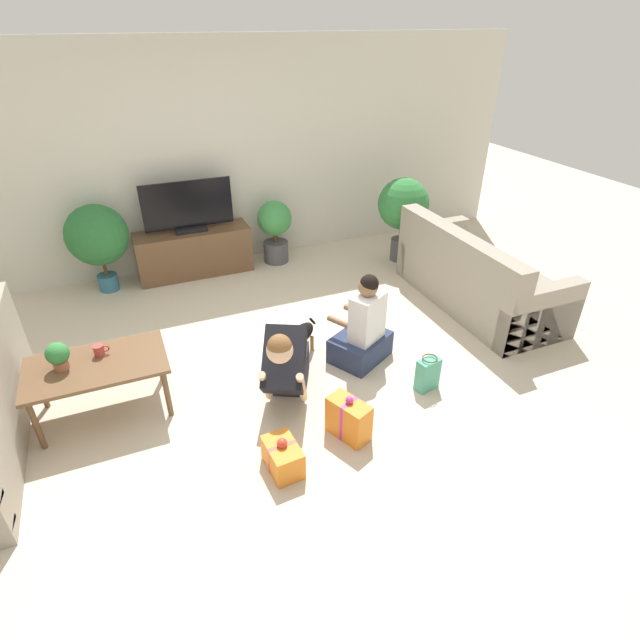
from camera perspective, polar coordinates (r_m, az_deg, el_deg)
name	(u,v)px	position (r m, az deg, el deg)	size (l,w,h in m)	color
ground_plane	(278,373)	(4.53, -4.77, -6.10)	(16.00, 16.00, 0.00)	beige
wall_back	(202,160)	(6.33, -13.36, 17.41)	(8.40, 0.06, 2.60)	beige
sofa_right	(475,278)	(5.70, 17.33, 4.58)	(0.89, 1.97, 0.87)	gray
coffee_table	(97,369)	(4.23, -24.14, -5.14)	(1.05, 0.61, 0.47)	brown
tv_console	(194,252)	(6.34, -14.17, 7.52)	(1.36, 0.42, 0.56)	brown
tv	(188,209)	(6.15, -14.83, 12.11)	(1.04, 0.20, 0.60)	black
potted_plant_back_right	(275,227)	(6.43, -5.18, 10.57)	(0.43, 0.43, 0.80)	#4C4C51
potted_plant_back_left	(97,237)	(6.11, -24.11, 8.70)	(0.67, 0.67, 1.02)	#336B84
potted_plant_corner_right	(403,207)	(6.45, 9.48, 12.66)	(0.64, 0.64, 1.07)	#4C4C51
person_kneeling	(286,363)	(4.06, -3.87, -4.88)	(0.63, 0.83, 0.80)	#23232D
person_sitting	(363,331)	(4.54, 4.93, -1.24)	(0.65, 0.62, 0.88)	#283351
dog	(299,336)	(4.59, -2.45, -1.89)	(0.44, 0.36, 0.34)	black
gift_box_a	(283,457)	(3.63, -4.27, -15.32)	(0.23, 0.33, 0.28)	orange
gift_box_b	(349,419)	(3.83, 3.29, -11.21)	(0.29, 0.38, 0.37)	orange
gift_bag_a	(428,374)	(4.36, 12.20, -6.04)	(0.22, 0.15, 0.32)	#4CA384
mug	(99,350)	(4.27, -23.91, -3.19)	(0.12, 0.08, 0.09)	#B23D38
tabletop_plant	(58,355)	(4.20, -27.78, -3.57)	(0.17, 0.17, 0.22)	#A36042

